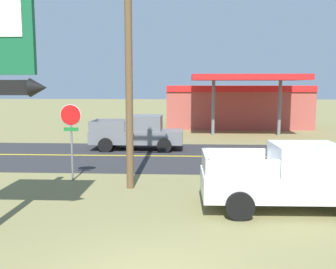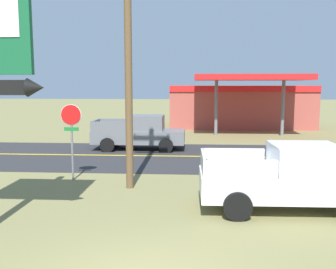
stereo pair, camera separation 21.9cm
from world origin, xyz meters
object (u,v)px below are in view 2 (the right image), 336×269
Objects in this scene: utility_pole at (128,39)px; gas_station at (240,105)px; pickup_white_parked_on_lawn at (291,178)px; stop_sign at (71,128)px; pickup_grey_on_road at (140,133)px.

utility_pole is 21.71m from gas_station.
utility_pole is at bearing 157.78° from pickup_white_parked_on_lawn.
utility_pole is at bearing -22.12° from stop_sign.
pickup_white_parked_on_lawn is 1.01× the size of pickup_grey_on_road.
pickup_grey_on_road is (1.65, 7.17, -1.06)m from stop_sign.
stop_sign is at bearing -102.94° from pickup_grey_on_road.
stop_sign is at bearing -114.09° from gas_station.
utility_pole reaches higher than stop_sign.
pickup_white_parked_on_lawn is at bearing -60.04° from pickup_grey_on_road.
gas_station is 2.31× the size of pickup_grey_on_road.
utility_pole is at bearing -84.68° from pickup_grey_on_road.
gas_station is at bearing 65.91° from stop_sign.
pickup_white_parked_on_lawn is (5.15, -2.10, -4.29)m from utility_pole.
utility_pole is at bearing -107.15° from gas_station.
stop_sign is at bearing 157.88° from utility_pole.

